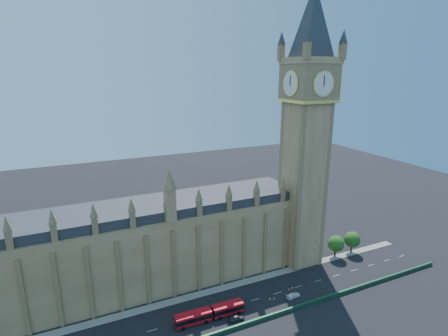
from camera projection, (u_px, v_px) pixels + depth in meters
name	position (u px, v px, depth m)	size (l,w,h in m)	color
ground	(220.00, 310.00, 102.47)	(400.00, 400.00, 0.00)	black
palace_westminster	(117.00, 251.00, 108.10)	(120.00, 20.00, 28.00)	olive
elizabeth_tower	(307.00, 113.00, 115.34)	(20.59, 20.59, 105.00)	olive
bridge_parapet	(233.00, 328.00, 94.41)	(160.00, 0.60, 1.20)	#1E4C2D
kerb_north	(208.00, 292.00, 110.78)	(160.00, 3.00, 0.16)	gray
tree_east_near	(336.00, 243.00, 130.64)	(6.00, 6.00, 8.50)	#382619
tree_east_far	(353.00, 239.00, 133.83)	(6.00, 6.00, 8.50)	#382619
red_bus	(210.00, 314.00, 98.32)	(20.18, 3.78, 3.42)	red
car_grey	(236.00, 318.00, 98.16)	(1.81, 4.49, 1.53)	#3C3F44
car_silver	(229.00, 311.00, 101.04)	(1.40, 4.02, 1.32)	#999BA1
car_white	(293.00, 295.00, 108.10)	(1.98, 4.87, 1.41)	white
cone_a	(274.00, 299.00, 107.16)	(0.46, 0.46, 0.65)	black
cone_b	(292.00, 288.00, 112.32)	(0.60, 0.60, 0.80)	black
cone_c	(289.00, 289.00, 111.69)	(0.60, 0.60, 0.73)	black
cone_d	(270.00, 299.00, 106.96)	(0.62, 0.62, 0.75)	black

